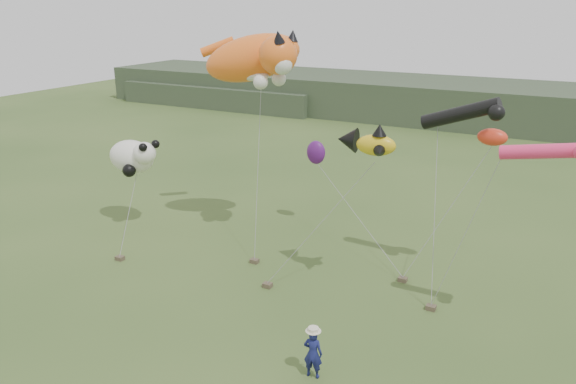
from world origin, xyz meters
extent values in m
plane|color=#385123|center=(0.00, 0.00, 0.00)|extent=(120.00, 120.00, 0.00)
cube|color=#2D3D28|center=(0.00, 45.00, 2.00)|extent=(90.00, 12.00, 4.00)
cube|color=#2D3D28|center=(-30.00, 42.00, 1.25)|extent=(25.00, 8.00, 2.50)
imported|color=navy|center=(2.02, -0.66, 0.88)|extent=(0.69, 0.50, 1.75)
cube|color=brown|center=(-4.12, 5.79, 0.10)|extent=(0.38, 0.31, 0.20)
cube|color=brown|center=(-2.37, 3.98, 0.10)|extent=(0.38, 0.31, 0.20)
cube|color=brown|center=(4.41, 5.41, 0.10)|extent=(0.38, 0.31, 0.20)
cube|color=brown|center=(-10.02, 3.02, 0.10)|extent=(0.38, 0.31, 0.20)
cube|color=brown|center=(2.68, 7.25, 0.10)|extent=(0.38, 0.31, 0.20)
ellipsoid|color=orange|center=(-6.05, 9.12, 9.19)|extent=(5.57, 4.02, 3.20)
sphere|color=orange|center=(-4.07, 8.13, 9.49)|extent=(1.78, 1.78, 1.78)
cone|color=black|center=(-3.77, 7.63, 10.33)|extent=(0.55, 0.68, 0.67)
cone|color=black|center=(-3.57, 8.62, 10.33)|extent=(0.55, 0.64, 0.63)
sphere|color=silver|center=(-3.67, 7.83, 9.10)|extent=(0.89, 0.89, 0.89)
ellipsoid|color=silver|center=(-5.85, 8.82, 8.40)|extent=(1.74, 0.87, 0.54)
sphere|color=silver|center=(-4.66, 7.53, 8.30)|extent=(0.69, 0.69, 0.69)
sphere|color=silver|center=(-4.46, 8.92, 8.30)|extent=(0.69, 0.69, 0.69)
cylinder|color=orange|center=(-8.62, 9.91, 9.59)|extent=(1.84, 1.35, 1.07)
ellipsoid|color=gold|center=(1.66, 5.68, 6.45)|extent=(1.67, 0.84, 0.89)
cone|color=black|center=(0.30, 6.02, 6.45)|extent=(0.89, 1.10, 1.02)
cone|color=black|center=(1.77, 5.68, 7.07)|extent=(0.57, 0.57, 0.45)
cone|color=black|center=(2.00, 5.11, 6.34)|extent=(0.60, 0.63, 0.45)
cone|color=black|center=(2.00, 6.24, 6.34)|extent=(0.60, 0.63, 0.45)
cylinder|color=black|center=(4.18, 8.74, 7.40)|extent=(3.34, 1.04, 1.66)
sphere|color=black|center=(5.66, 8.22, 7.67)|extent=(0.65, 0.65, 0.65)
cylinder|color=#F22D65|center=(7.63, 5.21, 7.03)|extent=(2.71, 0.60, 0.91)
ellipsoid|color=white|center=(-12.53, 7.04, 3.88)|extent=(2.70, 1.80, 1.80)
sphere|color=white|center=(-11.33, 6.74, 4.28)|extent=(1.20, 1.20, 1.20)
sphere|color=black|center=(-11.03, 6.34, 4.73)|extent=(0.44, 0.44, 0.44)
sphere|color=black|center=(-10.93, 7.19, 4.73)|extent=(0.44, 0.44, 0.44)
sphere|color=black|center=(-12.03, 6.24, 3.38)|extent=(0.70, 0.70, 0.70)
sphere|color=black|center=(-13.33, 7.34, 3.48)|extent=(0.70, 0.70, 0.70)
ellipsoid|color=red|center=(5.51, 9.01, 6.51)|extent=(1.22, 0.71, 0.71)
ellipsoid|color=#501566|center=(-3.64, 11.51, 4.17)|extent=(1.04, 0.70, 1.28)
camera|label=1|loc=(8.63, -14.91, 11.73)|focal=35.00mm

